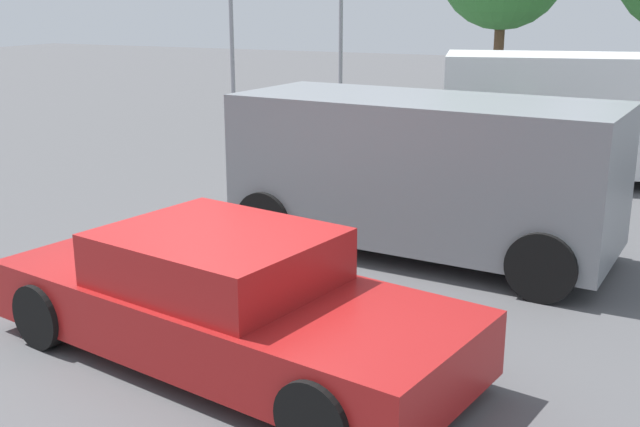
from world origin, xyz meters
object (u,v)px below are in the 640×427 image
object	(u,v)px
dog	(99,242)
pedestrian	(530,139)
van_white	(587,113)
suv_dark	(423,169)
sedan_foreground	(225,301)

from	to	relation	value
dog	pedestrian	size ratio (longest dim) A/B	0.35
van_white	suv_dark	size ratio (longest dim) A/B	1.08
sedan_foreground	dog	distance (m)	3.29
sedan_foreground	dog	xyz separation A→B (m)	(-2.87, 1.59, -0.29)
dog	suv_dark	xyz separation A→B (m)	(3.52, 2.20, 0.83)
dog	van_white	bearing A→B (deg)	-28.28
suv_dark	pedestrian	world-z (taller)	suv_dark
dog	suv_dark	distance (m)	4.24
pedestrian	suv_dark	bearing A→B (deg)	83.11
sedan_foreground	suv_dark	size ratio (longest dim) A/B	0.98
sedan_foreground	pedestrian	size ratio (longest dim) A/B	2.82
sedan_foreground	pedestrian	distance (m)	7.24
suv_dark	pedestrian	distance (m)	3.38
sedan_foreground	suv_dark	bearing A→B (deg)	90.74
sedan_foreground	van_white	distance (m)	9.41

